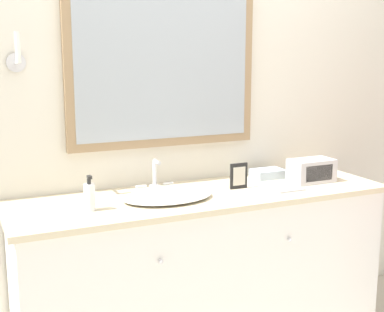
{
  "coord_description": "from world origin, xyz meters",
  "views": [
    {
      "loc": [
        -1.15,
        -2.11,
        1.56
      ],
      "look_at": [
        -0.06,
        0.29,
        1.04
      ],
      "focal_mm": 50.0,
      "sensor_mm": 36.0,
      "label": 1
    }
  ],
  "objects_px": {
    "soap_bottle": "(90,196)",
    "picture_frame": "(239,176)",
    "appliance_box": "(312,171)",
    "sink_basin": "(167,195)"
  },
  "relations": [
    {
      "from": "soap_bottle",
      "to": "picture_frame",
      "type": "bearing_deg",
      "value": 5.03
    },
    {
      "from": "soap_bottle",
      "to": "picture_frame",
      "type": "distance_m",
      "value": 0.82
    },
    {
      "from": "sink_basin",
      "to": "appliance_box",
      "type": "height_order",
      "value": "sink_basin"
    },
    {
      "from": "soap_bottle",
      "to": "picture_frame",
      "type": "relative_size",
      "value": 1.22
    },
    {
      "from": "appliance_box",
      "to": "picture_frame",
      "type": "relative_size",
      "value": 1.78
    },
    {
      "from": "picture_frame",
      "to": "appliance_box",
      "type": "bearing_deg",
      "value": -4.89
    },
    {
      "from": "soap_bottle",
      "to": "appliance_box",
      "type": "relative_size",
      "value": 0.68
    },
    {
      "from": "sink_basin",
      "to": "soap_bottle",
      "type": "xyz_separation_m",
      "value": [
        -0.39,
        -0.04,
        0.05
      ]
    },
    {
      "from": "soap_bottle",
      "to": "picture_frame",
      "type": "height_order",
      "value": "soap_bottle"
    },
    {
      "from": "sink_basin",
      "to": "picture_frame",
      "type": "distance_m",
      "value": 0.43
    }
  ]
}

